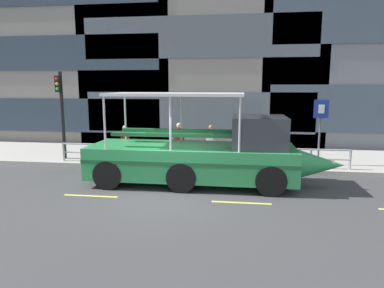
{
  "coord_description": "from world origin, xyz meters",
  "views": [
    {
      "loc": [
        2.28,
        -10.75,
        3.47
      ],
      "look_at": [
        0.51,
        2.09,
        1.3
      ],
      "focal_mm": 32.17,
      "sensor_mm": 36.0,
      "label": 1
    }
  ],
  "objects_px": {
    "duck_tour_boat": "(206,155)",
    "pedestrian_near_stern": "(125,139)",
    "traffic_light_pole": "(61,106)",
    "pedestrian_mid_right": "(179,137)",
    "pedestrian_mid_left": "(211,138)",
    "pedestrian_near_bow": "(281,138)",
    "parking_sign": "(320,121)"
  },
  "relations": [
    {
      "from": "traffic_light_pole",
      "to": "pedestrian_near_bow",
      "type": "bearing_deg",
      "value": 4.22
    },
    {
      "from": "parking_sign",
      "to": "duck_tour_boat",
      "type": "distance_m",
      "value": 5.47
    },
    {
      "from": "pedestrian_mid_right",
      "to": "pedestrian_near_stern",
      "type": "distance_m",
      "value": 2.47
    },
    {
      "from": "traffic_light_pole",
      "to": "parking_sign",
      "type": "xyz_separation_m",
      "value": [
        11.35,
        0.27,
        -0.54
      ]
    },
    {
      "from": "parking_sign",
      "to": "traffic_light_pole",
      "type": "bearing_deg",
      "value": -178.65
    },
    {
      "from": "traffic_light_pole",
      "to": "pedestrian_mid_left",
      "type": "height_order",
      "value": "traffic_light_pole"
    },
    {
      "from": "duck_tour_boat",
      "to": "pedestrian_mid_right",
      "type": "bearing_deg",
      "value": 115.56
    },
    {
      "from": "pedestrian_near_bow",
      "to": "pedestrian_mid_right",
      "type": "xyz_separation_m",
      "value": [
        -4.53,
        -0.16,
        -0.03
      ]
    },
    {
      "from": "traffic_light_pole",
      "to": "pedestrian_mid_left",
      "type": "distance_m",
      "value": 6.95
    },
    {
      "from": "pedestrian_mid_right",
      "to": "pedestrian_near_stern",
      "type": "xyz_separation_m",
      "value": [
        -2.46,
        -0.24,
        -0.08
      ]
    },
    {
      "from": "traffic_light_pole",
      "to": "pedestrian_near_bow",
      "type": "relative_size",
      "value": 2.28
    },
    {
      "from": "traffic_light_pole",
      "to": "pedestrian_near_stern",
      "type": "xyz_separation_m",
      "value": [
        2.84,
        0.33,
        -1.47
      ]
    },
    {
      "from": "parking_sign",
      "to": "pedestrian_mid_left",
      "type": "xyz_separation_m",
      "value": [
        -4.65,
        0.86,
        -0.94
      ]
    },
    {
      "from": "parking_sign",
      "to": "pedestrian_mid_left",
      "type": "distance_m",
      "value": 4.82
    },
    {
      "from": "pedestrian_mid_left",
      "to": "pedestrian_near_bow",
      "type": "bearing_deg",
      "value": -7.32
    },
    {
      "from": "traffic_light_pole",
      "to": "pedestrian_mid_right",
      "type": "height_order",
      "value": "traffic_light_pole"
    },
    {
      "from": "pedestrian_near_bow",
      "to": "pedestrian_mid_right",
      "type": "bearing_deg",
      "value": -178.01
    },
    {
      "from": "traffic_light_pole",
      "to": "pedestrian_near_bow",
      "type": "height_order",
      "value": "traffic_light_pole"
    },
    {
      "from": "duck_tour_boat",
      "to": "pedestrian_mid_left",
      "type": "distance_m",
      "value": 3.79
    },
    {
      "from": "pedestrian_mid_left",
      "to": "pedestrian_mid_right",
      "type": "relative_size",
      "value": 0.92
    },
    {
      "from": "parking_sign",
      "to": "pedestrian_near_bow",
      "type": "height_order",
      "value": "parking_sign"
    },
    {
      "from": "parking_sign",
      "to": "pedestrian_mid_right",
      "type": "height_order",
      "value": "parking_sign"
    },
    {
      "from": "parking_sign",
      "to": "pedestrian_mid_right",
      "type": "distance_m",
      "value": 6.12
    },
    {
      "from": "duck_tour_boat",
      "to": "pedestrian_mid_right",
      "type": "distance_m",
      "value": 3.58
    },
    {
      "from": "pedestrian_near_bow",
      "to": "traffic_light_pole",
      "type": "bearing_deg",
      "value": -175.78
    },
    {
      "from": "traffic_light_pole",
      "to": "duck_tour_boat",
      "type": "distance_m",
      "value": 7.5
    },
    {
      "from": "traffic_light_pole",
      "to": "pedestrian_near_stern",
      "type": "distance_m",
      "value": 3.22
    },
    {
      "from": "traffic_light_pole",
      "to": "pedestrian_mid_right",
      "type": "distance_m",
      "value": 5.51
    },
    {
      "from": "duck_tour_boat",
      "to": "pedestrian_near_stern",
      "type": "bearing_deg",
      "value": 143.24
    },
    {
      "from": "duck_tour_boat",
      "to": "traffic_light_pole",
      "type": "bearing_deg",
      "value": 158.74
    },
    {
      "from": "parking_sign",
      "to": "duck_tour_boat",
      "type": "relative_size",
      "value": 0.3
    },
    {
      "from": "duck_tour_boat",
      "to": "pedestrian_near_stern",
      "type": "height_order",
      "value": "duck_tour_boat"
    }
  ]
}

